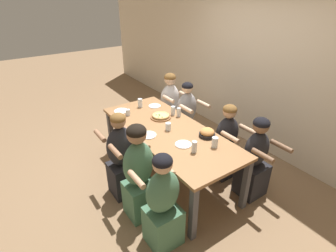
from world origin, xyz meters
TOP-DOWN VIEW (x-y plane):
  - ground_plane at (0.00, 0.00)m, footprint 18.00×18.00m
  - restaurant_back_panel at (0.00, 1.75)m, footprint 10.00×0.06m
  - dining_table at (0.00, 0.00)m, footprint 2.23×0.93m
  - pizza_board_main at (-0.35, 0.11)m, footprint 0.30×0.30m
  - skillet_bowl at (0.44, 0.30)m, footprint 0.30×0.20m
  - empty_plate_a at (-0.01, -0.30)m, footprint 0.21×0.21m
  - empty_plate_b at (-0.75, 0.26)m, footprint 0.19×0.19m
  - empty_plate_c at (-0.87, -0.27)m, footprint 0.22×0.22m
  - empty_plate_d at (0.43, -0.07)m, footprint 0.20×0.20m
  - cocktail_glass_blue at (-0.69, -0.25)m, footprint 0.07×0.07m
  - drinking_glass_a at (-0.85, 0.05)m, footprint 0.07×0.07m
  - drinking_glass_b at (0.67, 0.21)m, footprint 0.07×0.07m
  - drinking_glass_c at (0.02, -0.01)m, footprint 0.07×0.07m
  - drinking_glass_d at (0.62, -0.06)m, footprint 0.06×0.06m
  - drinking_glass_e at (-0.33, 0.32)m, footprint 0.06×0.06m
  - drinking_glass_f at (-0.24, 0.36)m, footprint 0.06×0.06m
  - diner_far_midright at (0.43, 0.68)m, footprint 0.51×0.40m
  - diner_far_right at (0.93, 0.68)m, footprint 0.51×0.40m
  - diner_far_left at (-0.94, 0.68)m, footprint 0.51×0.40m
  - diner_near_midright at (0.42, -0.68)m, footprint 0.51×0.40m
  - diner_near_center at (-0.03, -0.68)m, footprint 0.51×0.40m
  - diner_far_midleft at (-0.47, 0.68)m, footprint 0.51×0.40m
  - diner_near_right at (0.91, -0.68)m, footprint 0.51×0.40m

SIDE VIEW (x-z plane):
  - ground_plane at x=0.00m, z-range 0.00..0.00m
  - diner_far_midright at x=0.43m, z-range -0.05..1.05m
  - diner_far_right at x=0.93m, z-range -0.05..1.07m
  - diner_near_right at x=0.91m, z-range -0.05..1.08m
  - diner_far_midleft at x=-0.47m, z-range -0.06..1.10m
  - diner_near_center at x=-0.03m, z-range -0.05..1.11m
  - diner_far_left at x=-0.94m, z-range -0.05..1.13m
  - diner_near_midright at x=0.42m, z-range -0.04..1.18m
  - dining_table at x=0.00m, z-range 0.30..1.06m
  - empty_plate_c at x=-0.87m, z-range 0.76..0.77m
  - empty_plate_a at x=-0.01m, z-range 0.76..0.77m
  - empty_plate_d at x=0.43m, z-range 0.76..0.77m
  - empty_plate_b at x=-0.75m, z-range 0.76..0.77m
  - pizza_board_main at x=-0.35m, z-range 0.76..0.81m
  - cocktail_glass_blue at x=-0.69m, z-range 0.74..0.86m
  - drinking_glass_c at x=0.02m, z-range 0.75..0.86m
  - skillet_bowl at x=0.44m, z-range 0.75..0.87m
  - drinking_glass_b at x=0.67m, z-range 0.75..0.88m
  - drinking_glass_e at x=-0.33m, z-range 0.75..0.88m
  - drinking_glass_f at x=-0.24m, z-range 0.75..0.88m
  - drinking_glass_a at x=-0.85m, z-range 0.75..0.89m
  - drinking_glass_d at x=0.62m, z-range 0.75..0.89m
  - restaurant_back_panel at x=0.00m, z-range 0.00..3.20m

